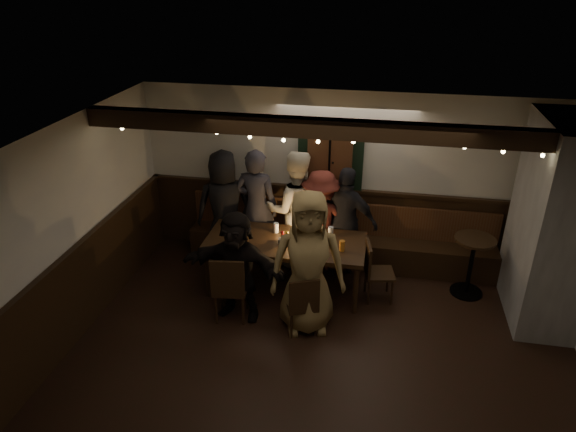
% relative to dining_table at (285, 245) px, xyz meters
% --- Properties ---
extents(room, '(6.02, 5.01, 2.62)m').
position_rel_dining_table_xyz_m(room, '(1.74, 0.02, 0.36)').
color(room, black).
rests_on(room, ground).
extents(dining_table, '(2.17, 0.93, 0.94)m').
position_rel_dining_table_xyz_m(dining_table, '(0.00, 0.00, 0.00)').
color(dining_table, black).
rests_on(dining_table, ground).
extents(chair_near_left, '(0.48, 0.48, 0.94)m').
position_rel_dining_table_xyz_m(chair_near_left, '(-0.55, -0.84, -0.18)').
color(chair_near_left, black).
rests_on(chair_near_left, ground).
extents(chair_near_right, '(0.48, 0.48, 0.82)m').
position_rel_dining_table_xyz_m(chair_near_right, '(0.40, -0.92, -0.25)').
color(chair_near_right, black).
rests_on(chair_near_right, ground).
extents(chair_end, '(0.45, 0.45, 0.85)m').
position_rel_dining_table_xyz_m(chair_end, '(1.22, 0.00, -0.23)').
color(chair_end, black).
rests_on(chair_end, ground).
extents(high_top, '(0.54, 0.54, 0.87)m').
position_rel_dining_table_xyz_m(high_top, '(2.52, 0.37, -0.16)').
color(high_top, black).
rests_on(high_top, ground).
extents(person_a, '(0.99, 0.81, 1.75)m').
position_rel_dining_table_xyz_m(person_a, '(-1.05, 0.68, 0.16)').
color(person_a, black).
rests_on(person_a, ground).
extents(person_b, '(0.69, 0.48, 1.81)m').
position_rel_dining_table_xyz_m(person_b, '(-0.56, 0.69, 0.20)').
color(person_b, '#2F2D37').
rests_on(person_b, ground).
extents(person_c, '(1.03, 0.90, 1.80)m').
position_rel_dining_table_xyz_m(person_c, '(0.00, 0.74, 0.19)').
color(person_c, beige).
rests_on(person_c, ground).
extents(person_d, '(1.12, 0.82, 1.56)m').
position_rel_dining_table_xyz_m(person_d, '(0.40, 0.66, 0.07)').
color(person_d, '#58201A').
rests_on(person_d, ground).
extents(person_e, '(1.03, 0.67, 1.63)m').
position_rel_dining_table_xyz_m(person_e, '(0.77, 0.67, 0.10)').
color(person_e, black).
rests_on(person_e, ground).
extents(person_f, '(1.42, 0.65, 1.48)m').
position_rel_dining_table_xyz_m(person_f, '(-0.48, -0.70, 0.03)').
color(person_f, black).
rests_on(person_f, ground).
extents(person_g, '(1.03, 0.79, 1.86)m').
position_rel_dining_table_xyz_m(person_g, '(0.43, -0.78, 0.22)').
color(person_g, olive).
rests_on(person_g, ground).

